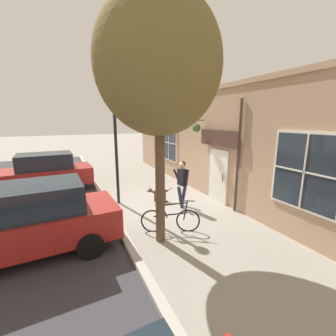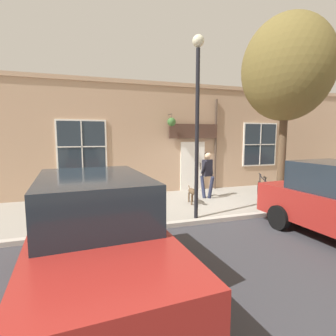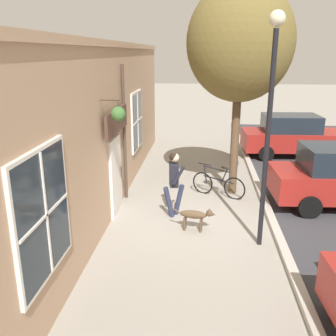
% 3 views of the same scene
% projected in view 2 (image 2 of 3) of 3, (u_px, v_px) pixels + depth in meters
% --- Properties ---
extents(ground_plane, '(90.00, 90.00, 0.00)m').
position_uv_depth(ground_plane, '(208.00, 202.00, 9.35)').
color(ground_plane, gray).
extents(storefront_facade, '(0.95, 18.00, 4.52)m').
position_uv_depth(storefront_facade, '(184.00, 138.00, 11.27)').
color(storefront_facade, tan).
rests_on(storefront_facade, ground_plane).
extents(pedestrian_walking, '(0.59, 0.55, 1.76)m').
position_uv_depth(pedestrian_walking, '(207.00, 170.00, 9.84)').
color(pedestrian_walking, '#282D47').
rests_on(pedestrian_walking, ground_plane).
extents(dog_on_leash, '(1.08, 0.32, 0.62)m').
position_uv_depth(dog_on_leash, '(193.00, 192.00, 9.09)').
color(dog_on_leash, brown).
rests_on(dog_on_leash, ground_plane).
extents(street_tree_by_curb, '(3.03, 2.72, 6.17)m').
position_uv_depth(street_tree_by_curb, '(288.00, 70.00, 8.39)').
color(street_tree_by_curb, brown).
rests_on(street_tree_by_curb, ground_plane).
extents(leaning_bicycle, '(1.59, 0.80, 0.99)m').
position_uv_depth(leaning_bicycle, '(263.00, 192.00, 9.25)').
color(leaning_bicycle, black).
rests_on(leaning_bicycle, ground_plane).
extents(parked_car_nearest_curb, '(4.38, 2.10, 1.75)m').
position_uv_depth(parked_car_nearest_curb, '(95.00, 234.00, 3.94)').
color(parked_car_nearest_curb, maroon).
rests_on(parked_car_nearest_curb, ground_plane).
extents(street_lamp, '(0.32, 0.32, 5.03)m').
position_uv_depth(street_lamp, '(197.00, 102.00, 7.16)').
color(street_lamp, black).
rests_on(street_lamp, ground_plane).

